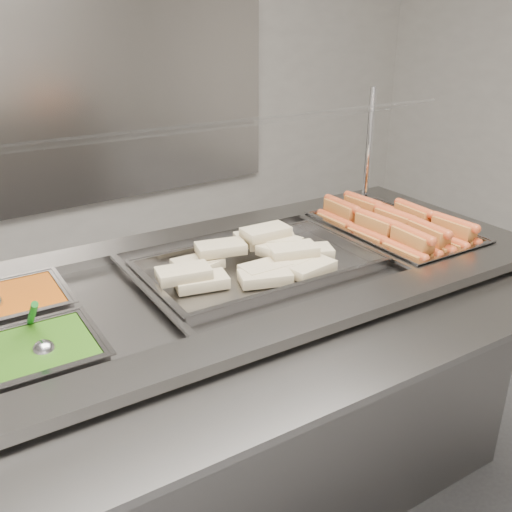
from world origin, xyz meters
TOP-DOWN VIEW (x-y plane):
  - back_panel at (0.00, 2.45)m, footprint 3.00×0.04m
  - steam_counter at (-0.04, 0.40)m, footprint 2.08×1.03m
  - tray_rail at (-0.07, -0.14)m, footprint 1.95×0.53m
  - sneeze_guard at (-0.02, 0.64)m, footprint 1.79×0.43m
  - pan_hotdogs at (0.63, 0.36)m, footprint 0.40×0.61m
  - pan_wraps at (0.03, 0.40)m, footprint 0.76×0.48m
  - pan_beans at (-0.72, 0.61)m, footprint 0.34×0.28m
  - pan_peas at (-0.74, 0.29)m, footprint 0.34×0.28m
  - hotdogs_in_buns at (0.63, 0.35)m, footprint 0.36×0.57m
  - tortilla_wraps at (0.03, 0.42)m, footprint 0.65×0.36m
  - serving_spoon at (-0.71, 0.29)m, footprint 0.06×0.19m

SIDE VIEW (x-z plane):
  - steam_counter at x=-0.04m, z-range 0.00..0.96m
  - tray_rail at x=-0.07m, z-range 0.88..0.94m
  - pan_hotdogs at x=0.63m, z-range 0.87..0.97m
  - pan_beans at x=-0.72m, z-range 0.87..0.98m
  - pan_peas at x=-0.74m, z-range 0.87..0.98m
  - pan_wraps at x=0.03m, z-range 0.90..0.97m
  - hotdogs_in_buns at x=0.63m, z-range 0.91..1.04m
  - serving_spoon at x=-0.71m, z-range 0.90..1.05m
  - tortilla_wraps at x=0.03m, z-range 0.92..1.03m
  - back_panel at x=0.00m, z-range 0.60..1.80m
  - sneeze_guard at x=-0.02m, z-range 1.12..1.59m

